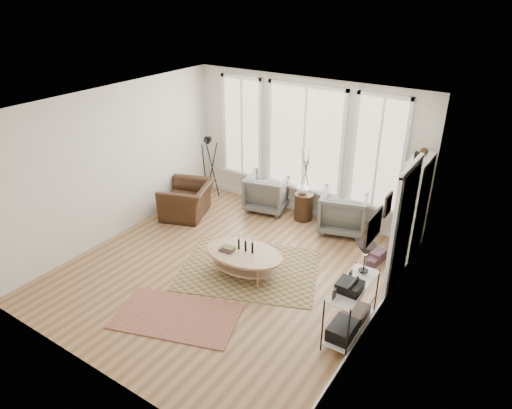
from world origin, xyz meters
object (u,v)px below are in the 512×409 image
Objects in this scene: low_shelf at (351,304)px; armchair_left at (268,192)px; bookcase at (413,209)px; coffee_table at (243,257)px; armchair_right at (343,211)px; side_table at (305,185)px; accent_chair at (187,200)px.

low_shelf is 1.47× the size of armchair_left.
armchair_left is (-3.08, 2.73, -0.11)m from low_shelf.
low_shelf is (-0.06, -2.52, -0.44)m from bookcase.
low_shelf is 2.14m from coffee_table.
armchair_right is at bearing 168.43° from armchair_left.
coffee_table is at bearing 54.95° from armchair_right.
bookcase is 2.26m from side_table.
bookcase reaches higher than side_table.
side_table is at bearing 168.01° from armchair_left.
accent_chair is at bearing -167.50° from bookcase.
accent_chair is at bearing 4.94° from armchair_right.
armchair_right is at bearing 0.89° from side_table.
coffee_table is at bearing 100.57° from armchair_left.
coffee_table is at bearing -87.81° from side_table.
side_table is (-0.88, -0.01, 0.37)m from armchair_right.
armchair_left is at bearing -16.12° from armchair_right.
accent_chair is at bearing 30.79° from armchair_left.
coffee_table is 2.54m from accent_chair.
bookcase is 2.33× the size of armchair_left.
bookcase is 1.58× the size of low_shelf.
low_shelf is 1.20× the size of accent_chair.
armchair_left is 1.75m from accent_chair.
armchair_right is (-1.36, 0.22, -0.54)m from bookcase.
side_table is (-2.19, 2.73, 0.27)m from low_shelf.
side_table reaches higher than accent_chair.
bookcase is 3.19m from armchair_left.
coffee_table is 2.55m from armchair_left.
low_shelf is 0.80× the size of side_table.
bookcase is at bearing 88.72° from low_shelf.
side_table is at bearing -15.69° from armchair_right.
armchair_left is 0.54× the size of side_table.
armchair_right reaches higher than coffee_table.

